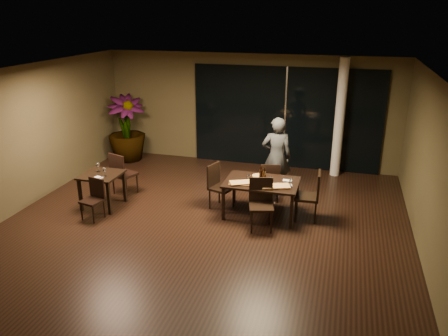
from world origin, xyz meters
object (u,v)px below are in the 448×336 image
at_px(main_table, 261,185).
at_px(diner, 276,157).
at_px(chair_side_far, 121,172).
at_px(bottle_a, 261,173).
at_px(chair_main_right, 312,193).
at_px(bottle_c, 261,173).
at_px(chair_main_near, 261,201).
at_px(chair_side_near, 94,196).
at_px(chair_main_far, 270,180).
at_px(chair_main_left, 218,184).
at_px(potted_plant, 126,128).
at_px(bottle_b, 264,175).
at_px(side_table, 102,179).

relative_size(main_table, diner, 0.82).
bearing_deg(chair_side_far, bottle_a, -162.81).
bearing_deg(bottle_a, chair_main_right, -0.16).
height_order(main_table, bottle_c, bottle_c).
height_order(chair_main_near, bottle_c, bottle_c).
relative_size(main_table, chair_side_far, 1.48).
relative_size(diner, bottle_c, 6.12).
distance_m(main_table, chair_side_near, 3.44).
height_order(chair_main_far, chair_main_near, chair_main_near).
bearing_deg(chair_main_left, bottle_a, -76.42).
height_order(chair_side_near, potted_plant, potted_plant).
relative_size(diner, potted_plant, 1.00).
relative_size(main_table, chair_main_near, 1.50).
height_order(chair_main_near, chair_side_near, chair_main_near).
bearing_deg(bottle_c, bottle_a, -168.25).
xyz_separation_m(main_table, chair_main_right, (1.02, 0.07, -0.10)).
height_order(chair_side_near, diner, diner).
distance_m(chair_main_right, diner, 1.47).
xyz_separation_m(chair_main_left, diner, (1.08, 1.03, 0.38)).
bearing_deg(bottle_b, chair_main_right, 3.85).
distance_m(chair_main_left, diner, 1.54).
distance_m(side_table, chair_main_far, 3.67).
relative_size(chair_main_far, chair_side_far, 0.89).
bearing_deg(chair_side_near, chair_main_left, 39.50).
xyz_separation_m(chair_side_far, potted_plant, (-1.06, 2.34, 0.36)).
height_order(chair_main_right, chair_side_near, chair_main_right).
height_order(side_table, chair_main_right, chair_main_right).
xyz_separation_m(main_table, chair_main_far, (0.06, 0.74, -0.17)).
xyz_separation_m(chair_main_right, bottle_a, (-1.05, 0.00, 0.32)).
bearing_deg(chair_side_near, bottle_b, 29.85).
relative_size(main_table, bottle_c, 4.99).
distance_m(main_table, diner, 1.20).
distance_m(chair_side_near, bottle_a, 3.45).
distance_m(chair_main_far, bottle_a, 0.78).
bearing_deg(bottle_a, side_table, -170.39).
height_order(chair_main_far, bottle_b, bottle_b).
relative_size(chair_main_near, bottle_a, 3.34).
relative_size(side_table, potted_plant, 0.43).
distance_m(chair_side_near, potted_plant, 3.74).
xyz_separation_m(chair_main_left, bottle_c, (0.94, -0.06, 0.36)).
bearing_deg(side_table, bottle_b, 8.28).
xyz_separation_m(chair_main_far, chair_main_right, (0.96, -0.67, 0.07)).
bearing_deg(main_table, bottle_c, 113.49).
distance_m(chair_main_near, bottle_b, 0.63).
relative_size(chair_main_far, chair_side_near, 1.08).
distance_m(potted_plant, bottle_b, 5.06).
height_order(chair_main_right, diner, diner).
bearing_deg(chair_main_left, main_table, -80.34).
bearing_deg(chair_main_right, diner, -143.22).
bearing_deg(chair_side_near, bottle_a, 31.37).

